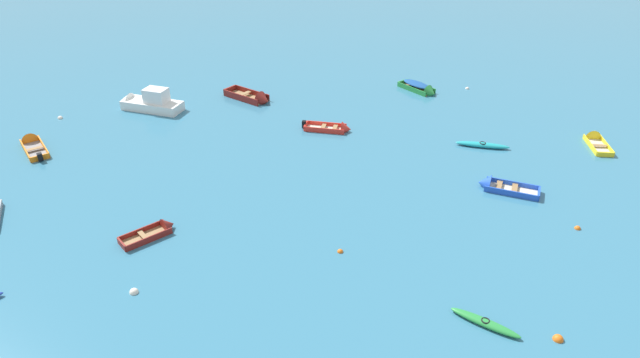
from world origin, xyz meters
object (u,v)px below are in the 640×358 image
motor_launch_white_midfield_right (148,102)px  rowboat_maroon_cluster_inner (256,99)px  rowboat_maroon_near_left (159,230)px  mooring_buoy_between_boats_right (340,252)px  rowboat_green_cluster_outer (422,88)px  mooring_buoy_between_boats_left (60,118)px  mooring_buoy_midfield (467,89)px  rowboat_blue_back_row_center (495,186)px  rowboat_orange_distant_center (32,143)px  mooring_buoy_outer_edge (577,229)px  rowboat_yellow_near_right (594,140)px  kayak_turquoise_near_camera (482,145)px  mooring_buoy_trailing (558,340)px  kayak_green_center (485,323)px  mooring_buoy_near_foreground (134,292)px  rowboat_red_far_back (336,129)px

motor_launch_white_midfield_right → rowboat_maroon_cluster_inner: 8.13m
rowboat_maroon_near_left → mooring_buoy_between_boats_right: rowboat_maroon_near_left is taller
rowboat_green_cluster_outer → mooring_buoy_between_boats_left: size_ratio=9.86×
mooring_buoy_midfield → mooring_buoy_between_boats_left: (-31.75, 1.65, 0.00)m
rowboat_blue_back_row_center → rowboat_maroon_cluster_inner: 20.06m
rowboat_orange_distant_center → mooring_buoy_outer_edge: size_ratio=12.26×
rowboat_blue_back_row_center → rowboat_orange_distant_center: bearing=155.5°
rowboat_yellow_near_right → rowboat_green_cluster_outer: bearing=123.9°
rowboat_yellow_near_right → motor_launch_white_midfield_right: bearing=156.0°
rowboat_orange_distant_center → rowboat_yellow_near_right: rowboat_orange_distant_center is taller
kayak_turquoise_near_camera → mooring_buoy_trailing: size_ratio=7.91×
kayak_green_center → mooring_buoy_between_boats_left: bearing=127.3°
rowboat_maroon_near_left → mooring_buoy_near_foreground: (-1.04, -4.35, -0.15)m
mooring_buoy_between_boats_left → rowboat_yellow_near_right: bearing=-19.8°
kayak_green_center → rowboat_orange_distant_center: bearing=133.9°
motor_launch_white_midfield_right → rowboat_blue_back_row_center: bearing=-40.7°
rowboat_maroon_near_left → rowboat_blue_back_row_center: size_ratio=0.86×
rowboat_red_far_back → rowboat_green_cluster_outer: size_ratio=0.92×
kayak_green_center → mooring_buoy_between_boats_right: 7.50m
kayak_green_center → rowboat_green_cluster_outer: 26.06m
rowboat_red_far_back → mooring_buoy_between_boats_right: (-3.44, -13.29, -0.17)m
mooring_buoy_outer_edge → mooring_buoy_midfield: (3.77, 19.61, 0.00)m
mooring_buoy_outer_edge → rowboat_orange_distant_center: bearing=149.7°
mooring_buoy_between_boats_right → mooring_buoy_midfield: size_ratio=0.94×
mooring_buoy_between_boats_right → mooring_buoy_midfield: bearing=49.0°
rowboat_maroon_near_left → rowboat_red_far_back: size_ratio=0.86×
kayak_green_center → kayak_turquoise_near_camera: size_ratio=0.75×
mooring_buoy_between_boats_left → rowboat_blue_back_row_center: bearing=-32.7°
rowboat_red_far_back → rowboat_orange_distant_center: rowboat_orange_distant_center is taller
kayak_green_center → rowboat_blue_back_row_center: (5.87, 9.65, 0.03)m
kayak_turquoise_near_camera → rowboat_yellow_near_right: bearing=-8.0°
rowboat_blue_back_row_center → motor_launch_white_midfield_right: motor_launch_white_midfield_right is taller
rowboat_maroon_cluster_inner → mooring_buoy_near_foreground: (-8.33, -20.62, -0.23)m
rowboat_maroon_cluster_inner → mooring_buoy_between_boats_left: 14.39m
mooring_buoy_between_boats_right → kayak_turquoise_near_camera: bearing=35.2°
rowboat_blue_back_row_center → rowboat_maroon_cluster_inner: (-11.50, 16.44, 0.07)m
rowboat_yellow_near_right → kayak_green_center: bearing=-138.7°
rowboat_red_far_back → rowboat_orange_distant_center: 20.34m
kayak_green_center → mooring_buoy_near_foreground: 14.99m
rowboat_green_cluster_outer → kayak_turquoise_near_camera: bearing=-90.2°
rowboat_blue_back_row_center → mooring_buoy_midfield: bearing=68.6°
rowboat_blue_back_row_center → mooring_buoy_near_foreground: 20.26m
rowboat_yellow_near_right → rowboat_green_cluster_outer: size_ratio=0.87×
motor_launch_white_midfield_right → rowboat_green_cluster_outer: 21.57m
rowboat_green_cluster_outer → mooring_buoy_near_foreground: bearing=-138.2°
rowboat_yellow_near_right → mooring_buoy_between_boats_left: size_ratio=8.60×
rowboat_maroon_near_left → rowboat_red_far_back: (11.96, 9.54, 0.01)m
motor_launch_white_midfield_right → mooring_buoy_between_boats_left: 6.31m
kayak_green_center → mooring_buoy_between_boats_right: size_ratio=8.67×
mooring_buoy_midfield → rowboat_orange_distant_center: bearing=-175.4°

